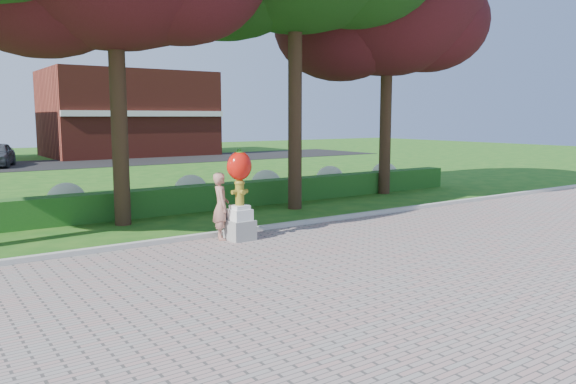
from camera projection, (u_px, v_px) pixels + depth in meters
name	position (u px, v px, depth m)	size (l,w,h in m)	color
ground	(312.00, 259.00, 11.81)	(100.00, 100.00, 0.00)	#195415
walkway	(471.00, 311.00, 8.55)	(40.00, 14.00, 0.04)	gray
curb	(240.00, 232.00, 14.23)	(40.00, 0.18, 0.15)	#ADADA5
lawn_hedge	(175.00, 200.00, 17.44)	(24.00, 0.70, 0.80)	#144718
hydrangea_row	(179.00, 190.00, 18.56)	(20.10, 1.10, 0.99)	#B9C294
street	(36.00, 165.00, 34.56)	(50.00, 8.00, 0.02)	black
building_right	(129.00, 114.00, 43.55)	(12.00, 8.00, 6.40)	maroon
tree_far_right	(385.00, 9.00, 20.99)	(7.88, 6.72, 10.21)	black
hydrant_sculpture	(240.00, 192.00, 13.31)	(0.64, 0.61, 2.18)	gray
woman	(221.00, 206.00, 13.38)	(0.59, 0.39, 1.62)	#A97161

